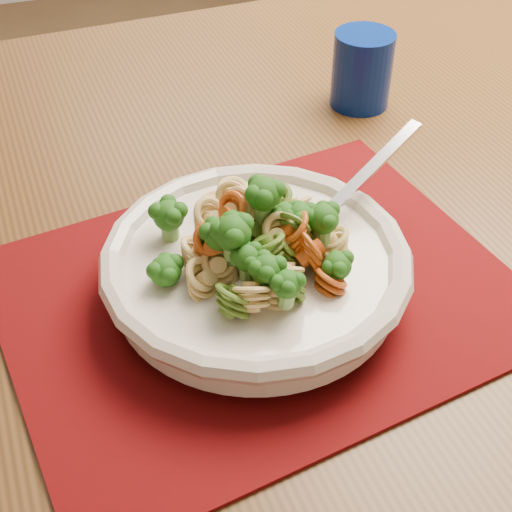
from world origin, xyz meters
name	(u,v)px	position (x,y,z in m)	size (l,w,h in m)	color
dining_table	(250,286)	(-0.42, -0.65, 0.68)	(1.52, 1.02, 0.78)	brown
placemat	(260,293)	(-0.45, -0.77, 0.78)	(0.41, 0.32, 0.00)	#66040C
pasta_bowl	(256,266)	(-0.45, -0.76, 0.81)	(0.25, 0.25, 0.05)	beige
pasta_broccoli_heap	(256,250)	(-0.45, -0.76, 0.83)	(0.21, 0.21, 0.06)	tan
fork	(314,225)	(-0.40, -0.75, 0.83)	(0.19, 0.02, 0.01)	silver
tumbler	(362,70)	(-0.24, -0.50, 0.82)	(0.07, 0.07, 0.09)	navy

